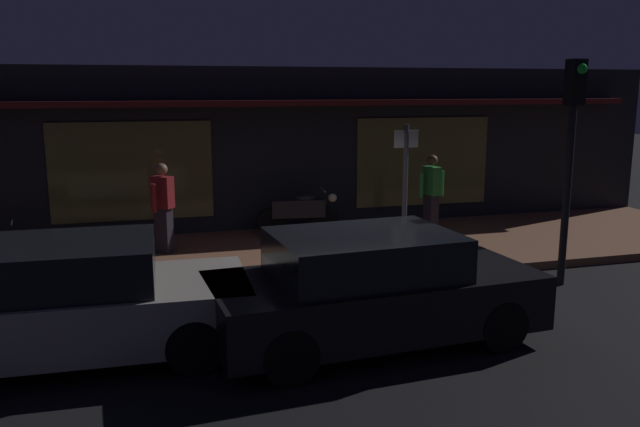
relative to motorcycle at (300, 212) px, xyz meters
The scene contains 10 objects.
ground_plane 4.18m from the motorcycle, 90.99° to the right, with size 60.00×60.00×0.00m, color black.
sidewalk_slab 1.27m from the motorcycle, 93.62° to the right, with size 18.00×4.00×0.15m, color brown.
storefront_building 2.54m from the motorcycle, 91.81° to the left, with size 18.00×3.30×3.60m.
motorcycle is the anchor object (origin of this frame).
person_photographer 2.85m from the motorcycle, 166.56° to the right, with size 0.46×0.53×1.67m.
person_bystander 2.74m from the motorcycle, 14.18° to the right, with size 0.62×0.42×1.67m.
sign_post 2.81m from the motorcycle, 60.49° to the right, with size 0.44×0.09×2.40m.
traffic_light_pole 5.53m from the motorcycle, 49.22° to the right, with size 0.24×0.33×3.60m.
parked_car_far 6.30m from the motorcycle, 129.62° to the right, with size 4.16×1.90×1.42m.
parked_car_across 5.39m from the motorcycle, 94.54° to the right, with size 4.21×2.03×1.42m.
Camera 1 is at (-3.07, -8.45, 3.18)m, focal length 36.04 mm.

